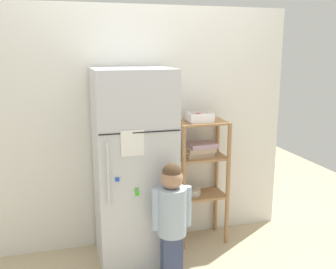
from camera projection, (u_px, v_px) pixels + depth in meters
The scene contains 6 objects.
ground_plane at pixel (156, 254), 3.28m from camera, with size 6.00×6.00×0.00m, color tan.
kitchen_wall_back at pixel (146, 128), 3.36m from camera, with size 2.60×0.03×2.08m, color silver.
refrigerator at pixel (134, 167), 3.08m from camera, with size 0.61×0.60×1.58m.
child_standing at pixel (172, 211), 2.80m from camera, with size 0.30×0.22×0.93m.
pantry_shelf_unit at pixel (200, 166), 3.39m from camera, with size 0.45×0.29×1.11m.
fruit_bin at pixel (200, 118), 3.29m from camera, with size 0.21×0.17×0.08m.
Camera 1 is at (-0.72, -2.89, 1.72)m, focal length 40.92 mm.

